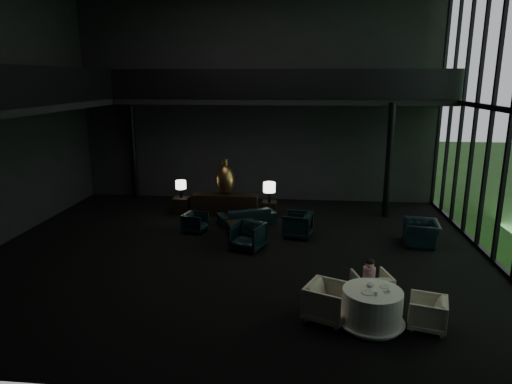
# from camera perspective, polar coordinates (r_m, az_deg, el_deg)

# --- Properties ---
(floor) EXTENTS (14.00, 12.00, 0.02)m
(floor) POSITION_cam_1_polar(r_m,az_deg,el_deg) (13.02, -2.49, -7.53)
(floor) COLOR black
(floor) RESTS_ON ground
(wall_back) EXTENTS (14.00, 0.04, 8.00)m
(wall_back) POSITION_cam_1_polar(r_m,az_deg,el_deg) (18.09, 0.13, 11.53)
(wall_back) COLOR black
(wall_back) RESTS_ON ground
(wall_front) EXTENTS (14.00, 0.04, 8.00)m
(wall_front) POSITION_cam_1_polar(r_m,az_deg,el_deg) (6.29, -10.73, 6.71)
(wall_front) COLOR black
(wall_front) RESTS_ON ground
(mezzanine_left) EXTENTS (2.00, 12.00, 0.25)m
(mezzanine_left) POSITION_cam_1_polar(r_m,az_deg,el_deg) (14.31, -27.56, 9.34)
(mezzanine_left) COLOR black
(mezzanine_left) RESTS_ON wall_left
(mezzanine_back) EXTENTS (12.00, 2.00, 0.25)m
(mezzanine_back) POSITION_cam_1_polar(r_m,az_deg,el_deg) (17.02, 3.21, 11.36)
(mezzanine_back) COLOR black
(mezzanine_back) RESTS_ON wall_back
(railing_left) EXTENTS (0.06, 12.00, 1.00)m
(railing_left) POSITION_cam_1_polar(r_m,az_deg,el_deg) (13.77, -24.28, 12.07)
(railing_left) COLOR black
(railing_left) RESTS_ON mezzanine_left
(railing_back) EXTENTS (12.00, 0.06, 1.00)m
(railing_back) POSITION_cam_1_polar(r_m,az_deg,el_deg) (16.01, 3.07, 13.34)
(railing_back) COLOR black
(railing_back) RESTS_ON mezzanine_back
(column_nw) EXTENTS (0.24, 0.24, 4.00)m
(column_nw) POSITION_cam_1_polar(r_m,az_deg,el_deg) (19.14, -15.10, 5.17)
(column_nw) COLOR black
(column_nw) RESTS_ON floor
(column_ne) EXTENTS (0.24, 0.24, 4.00)m
(column_ne) POSITION_cam_1_polar(r_m,az_deg,el_deg) (16.51, 16.27, 3.75)
(column_ne) COLOR black
(column_ne) RESTS_ON floor
(console) EXTENTS (2.34, 0.53, 0.75)m
(console) POSITION_cam_1_polar(r_m,az_deg,el_deg) (16.43, -3.89, -1.59)
(console) COLOR black
(console) RESTS_ON floor
(bronze_urn) EXTENTS (0.68, 0.68, 1.28)m
(bronze_urn) POSITION_cam_1_polar(r_m,az_deg,el_deg) (16.31, -3.88, 1.62)
(bronze_urn) COLOR #AE8A20
(bronze_urn) RESTS_ON console
(side_table_left) EXTENTS (0.54, 0.54, 0.60)m
(side_table_left) POSITION_cam_1_polar(r_m,az_deg,el_deg) (16.77, -9.29, -1.68)
(side_table_left) COLOR black
(side_table_left) RESTS_ON floor
(table_lamp_left) EXTENTS (0.37, 0.37, 0.63)m
(table_lamp_left) POSITION_cam_1_polar(r_m,az_deg,el_deg) (16.61, -9.38, 0.81)
(table_lamp_left) COLOR black
(table_lamp_left) RESTS_ON side_table_left
(side_table_right) EXTENTS (0.49, 0.49, 0.54)m
(side_table_right) POSITION_cam_1_polar(r_m,az_deg,el_deg) (16.24, 1.68, -2.12)
(side_table_right) COLOR black
(side_table_right) RESTS_ON floor
(table_lamp_right) EXTENTS (0.43, 0.43, 0.72)m
(table_lamp_right) POSITION_cam_1_polar(r_m,az_deg,el_deg) (15.94, 1.67, 0.49)
(table_lamp_right) COLOR black
(table_lamp_right) RESTS_ON side_table_right
(sofa) EXTENTS (1.82, 1.21, 0.69)m
(sofa) POSITION_cam_1_polar(r_m,az_deg,el_deg) (15.38, -1.13, -2.75)
(sofa) COLOR black
(sofa) RESTS_ON floor
(lounge_armchair_west) EXTENTS (0.68, 0.71, 0.61)m
(lounge_armchair_west) POSITION_cam_1_polar(r_m,az_deg,el_deg) (14.71, -7.58, -3.82)
(lounge_armchair_west) COLOR black
(lounge_armchair_west) RESTS_ON floor
(lounge_armchair_east) EXTENTS (1.01, 1.06, 0.94)m
(lounge_armchair_east) POSITION_cam_1_polar(r_m,az_deg,el_deg) (14.14, 5.20, -3.80)
(lounge_armchair_east) COLOR black
(lounge_armchair_east) RESTS_ON floor
(lounge_armchair_south) EXTENTS (1.19, 1.15, 0.96)m
(lounge_armchair_south) POSITION_cam_1_polar(r_m,az_deg,el_deg) (13.07, -1.02, -5.19)
(lounge_armchair_south) COLOR black
(lounge_armchair_south) RESTS_ON floor
(window_armchair) EXTENTS (0.85, 1.18, 0.95)m
(window_armchair) POSITION_cam_1_polar(r_m,az_deg,el_deg) (14.28, 20.00, -4.39)
(window_armchair) COLOR black
(window_armchair) RESTS_ON floor
(coffee_table) EXTENTS (1.20, 1.20, 0.41)m
(coffee_table) POSITION_cam_1_polar(r_m,az_deg,el_deg) (14.28, -1.64, -4.69)
(coffee_table) COLOR black
(coffee_table) RESTS_ON floor
(dining_table) EXTENTS (1.33, 1.33, 0.75)m
(dining_table) POSITION_cam_1_polar(r_m,az_deg,el_deg) (9.59, 14.25, -14.09)
(dining_table) COLOR white
(dining_table) RESTS_ON floor
(dining_chair_north) EXTENTS (0.88, 0.85, 0.75)m
(dining_chair_north) POSITION_cam_1_polar(r_m,az_deg,el_deg) (10.44, 14.26, -11.38)
(dining_chair_north) COLOR tan
(dining_chair_north) RESTS_ON floor
(dining_chair_east) EXTENTS (0.74, 0.77, 0.66)m
(dining_chair_east) POSITION_cam_1_polar(r_m,az_deg,el_deg) (9.80, 20.63, -13.96)
(dining_chair_east) COLOR #BEB681
(dining_chair_east) RESTS_ON floor
(dining_chair_west) EXTENTS (1.11, 1.14, 0.91)m
(dining_chair_west) POSITION_cam_1_polar(r_m,az_deg,el_deg) (9.56, 8.99, -13.05)
(dining_chair_west) COLOR #B2A68C
(dining_chair_west) RESTS_ON floor
(child) EXTENTS (0.26, 0.26, 0.57)m
(child) POSITION_cam_1_polar(r_m,az_deg,el_deg) (10.27, 13.98, -9.62)
(child) COLOR #CD85AF
(child) RESTS_ON dining_chair_north
(plate_a) EXTENTS (0.27, 0.27, 0.02)m
(plate_a) POSITION_cam_1_polar(r_m,az_deg,el_deg) (9.27, 13.80, -12.10)
(plate_a) COLOR white
(plate_a) RESTS_ON dining_table
(plate_b) EXTENTS (0.23, 0.23, 0.01)m
(plate_b) POSITION_cam_1_polar(r_m,az_deg,el_deg) (9.60, 15.77, -11.30)
(plate_b) COLOR white
(plate_b) RESTS_ON dining_table
(saucer) EXTENTS (0.16, 0.16, 0.01)m
(saucer) POSITION_cam_1_polar(r_m,az_deg,el_deg) (9.39, 16.04, -11.92)
(saucer) COLOR white
(saucer) RESTS_ON dining_table
(coffee_cup) EXTENTS (0.09, 0.09, 0.06)m
(coffee_cup) POSITION_cam_1_polar(r_m,az_deg,el_deg) (9.38, 16.22, -11.73)
(coffee_cup) COLOR white
(coffee_cup) RESTS_ON saucer
(cereal_bowl) EXTENTS (0.15, 0.15, 0.08)m
(cereal_bowl) POSITION_cam_1_polar(r_m,az_deg,el_deg) (9.54, 14.09, -11.16)
(cereal_bowl) COLOR white
(cereal_bowl) RESTS_ON dining_table
(cream_pot) EXTENTS (0.07, 0.07, 0.07)m
(cream_pot) POSITION_cam_1_polar(r_m,az_deg,el_deg) (9.18, 14.75, -12.27)
(cream_pot) COLOR #99999E
(cream_pot) RESTS_ON dining_table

